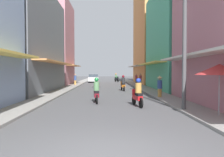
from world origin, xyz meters
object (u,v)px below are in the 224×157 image
at_px(motorbike_black, 117,79).
at_px(utility_pole, 185,27).
at_px(motorbike_green, 116,78).
at_px(parked_car, 93,78).
at_px(pedestrian_crossing, 136,79).
at_px(motorbike_red, 137,94).
at_px(motorbike_maroon, 96,91).
at_px(pedestrian_far, 160,86).
at_px(motorbike_orange, 123,84).
at_px(pedestrian_foreground, 75,80).
at_px(vendor_umbrella, 219,69).
at_px(pedestrian_midway, 141,80).

height_order(motorbike_black, utility_pole, utility_pole).
bearing_deg(motorbike_green, parked_car, -128.62).
bearing_deg(pedestrian_crossing, parked_car, 139.03).
bearing_deg(utility_pole, motorbike_black, 93.40).
xyz_separation_m(motorbike_black, parked_car, (-4.31, -1.27, 0.24)).
xyz_separation_m(motorbike_red, motorbike_green, (0.35, 32.40, 0.00)).
distance_m(motorbike_maroon, motorbike_black, 26.83).
height_order(motorbike_black, pedestrian_far, pedestrian_far).
bearing_deg(motorbike_orange, utility_pole, -79.60).
bearing_deg(pedestrian_foreground, pedestrian_far, -60.74).
distance_m(pedestrian_foreground, vendor_umbrella, 22.94).
bearing_deg(parked_car, pedestrian_crossing, -40.97).
relative_size(pedestrian_far, pedestrian_midway, 0.97).
bearing_deg(pedestrian_midway, motorbike_black, 101.34).
bearing_deg(motorbike_maroon, vendor_umbrella, -40.82).
xyz_separation_m(parked_car, utility_pole, (6.08, -28.46, 3.33)).
bearing_deg(pedestrian_far, vendor_umbrella, -82.79).
height_order(parked_car, utility_pole, utility_pole).
distance_m(motorbike_black, pedestrian_foreground, 11.98).
xyz_separation_m(motorbike_maroon, utility_pole, (4.39, -3.02, 3.37)).
distance_m(motorbike_green, vendor_umbrella, 35.62).
relative_size(pedestrian_midway, vendor_umbrella, 0.74).
bearing_deg(motorbike_green, pedestrian_crossing, -77.57).
xyz_separation_m(motorbike_maroon, vendor_umbrella, (5.30, -4.57, 1.33)).
distance_m(motorbike_red, pedestrian_crossing, 21.10).
bearing_deg(motorbike_maroon, pedestrian_far, 24.10).
bearing_deg(pedestrian_midway, motorbike_green, 98.24).
bearing_deg(motorbike_red, motorbike_orange, 90.23).
relative_size(motorbike_black, vendor_umbrella, 0.77).
distance_m(pedestrian_foreground, utility_pole, 21.38).
distance_m(motorbike_orange, pedestrian_far, 6.69).
distance_m(motorbike_red, motorbike_black, 28.18).
height_order(motorbike_black, parked_car, parked_car).
height_order(motorbike_orange, utility_pole, utility_pole).
height_order(motorbike_red, pedestrian_crossing, pedestrian_crossing).
bearing_deg(motorbike_maroon, pedestrian_crossing, 74.93).
bearing_deg(parked_car, motorbike_green, 51.38).
height_order(pedestrian_foreground, pedestrian_far, pedestrian_far).
height_order(pedestrian_foreground, pedestrian_midway, pedestrian_midway).
xyz_separation_m(motorbike_orange, pedestrian_midway, (2.78, 6.12, 0.14)).
relative_size(motorbike_red, utility_pole, 0.23).
relative_size(pedestrian_midway, pedestrian_crossing, 1.04).
relative_size(motorbike_maroon, parked_car, 0.43).
relative_size(pedestrian_far, vendor_umbrella, 0.72).
height_order(pedestrian_crossing, utility_pole, utility_pole).
distance_m(parked_car, pedestrian_foreground, 9.14).
bearing_deg(motorbike_red, motorbike_black, 89.44).
relative_size(motorbike_maroon, motorbike_red, 1.01).
xyz_separation_m(parked_car, pedestrian_crossing, (6.92, -6.01, 0.07)).
bearing_deg(motorbike_black, vendor_umbrella, -85.12).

